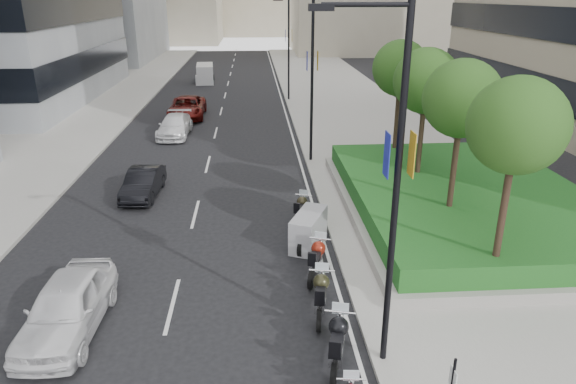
{
  "coord_description": "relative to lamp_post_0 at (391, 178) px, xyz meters",
  "views": [
    {
      "loc": [
        1.12,
        -9.6,
        8.89
      ],
      "look_at": [
        2.34,
        8.19,
        2.0
      ],
      "focal_mm": 32.0,
      "sensor_mm": 36.0,
      "label": 1
    }
  ],
  "objects": [
    {
      "name": "lane_edge",
      "position": [
        -0.44,
        29.0,
        -5.06
      ],
      "size": [
        0.12,
        100.0,
        0.01
      ],
      "primitive_type": "cube",
      "color": "silver",
      "rests_on": "ground"
    },
    {
      "name": "car_c",
      "position": [
        -8.29,
        23.36,
        -4.38
      ],
      "size": [
        2.09,
        4.79,
        1.37
      ],
      "primitive_type": "imported",
      "rotation": [
        0.0,
        0.0,
        -0.04
      ],
      "color": "white",
      "rests_on": "ground"
    },
    {
      "name": "planter",
      "position": [
        5.86,
        9.0,
        -4.72
      ],
      "size": [
        10.0,
        14.0,
        0.4
      ],
      "primitive_type": "cube",
      "color": "#98948E",
      "rests_on": "sidewalk_right"
    },
    {
      "name": "tree_1",
      "position": [
        4.36,
        7.0,
        0.36
      ],
      "size": [
        2.8,
        2.8,
        6.3
      ],
      "color": "#332319",
      "rests_on": "planter"
    },
    {
      "name": "hedge",
      "position": [
        5.86,
        9.0,
        -4.12
      ],
      "size": [
        9.4,
        13.4,
        0.8
      ],
      "primitive_type": "cube",
      "color": "#164F1D",
      "rests_on": "planter"
    },
    {
      "name": "lamp_post_2",
      "position": [
        0.0,
        35.0,
        0.0
      ],
      "size": [
        2.34,
        0.45,
        9.0
      ],
      "color": "black",
      "rests_on": "ground"
    },
    {
      "name": "lamp_post_1",
      "position": [
        0.0,
        17.0,
        0.0
      ],
      "size": [
        2.34,
        0.45,
        9.0
      ],
      "color": "black",
      "rests_on": "ground"
    },
    {
      "name": "motorcycle_6",
      "position": [
        -1.16,
        8.85,
        -4.5
      ],
      "size": [
        0.9,
        2.04,
        1.05
      ],
      "rotation": [
        0.0,
        0.0,
        1.25
      ],
      "color": "black",
      "rests_on": "ground"
    },
    {
      "name": "car_b",
      "position": [
        -8.25,
        12.33,
        -4.42
      ],
      "size": [
        1.56,
        3.97,
        1.29
      ],
      "primitive_type": "imported",
      "rotation": [
        0.0,
        0.0,
        -0.05
      ],
      "color": "black",
      "rests_on": "ground"
    },
    {
      "name": "motorcycle_4",
      "position": [
        -1.02,
        4.52,
        -4.46
      ],
      "size": [
        0.97,
        2.2,
        1.13
      ],
      "rotation": [
        0.0,
        0.0,
        1.24
      ],
      "color": "black",
      "rests_on": "ground"
    },
    {
      "name": "car_d",
      "position": [
        -8.09,
        28.89,
        -4.28
      ],
      "size": [
        2.66,
        5.67,
        1.57
      ],
      "primitive_type": "imported",
      "rotation": [
        0.0,
        0.0,
        0.01
      ],
      "color": "#5A0E0A",
      "rests_on": "ground"
    },
    {
      "name": "motorcycle_3",
      "position": [
        -1.17,
        2.31,
        -4.45
      ],
      "size": [
        0.77,
        2.31,
        1.15
      ],
      "rotation": [
        0.0,
        0.0,
        1.4
      ],
      "color": "black",
      "rests_on": "ground"
    },
    {
      "name": "tree_0",
      "position": [
        4.36,
        3.0,
        0.36
      ],
      "size": [
        2.8,
        2.8,
        6.3
      ],
      "color": "#332319",
      "rests_on": "planter"
    },
    {
      "name": "tree_3",
      "position": [
        4.36,
        15.0,
        0.36
      ],
      "size": [
        2.8,
        2.8,
        6.3
      ],
      "color": "#332319",
      "rests_on": "planter"
    },
    {
      "name": "sidewalk_right",
      "position": [
        4.86,
        29.0,
        -4.99
      ],
      "size": [
        10.0,
        100.0,
        0.15
      ],
      "primitive_type": "cube",
      "color": "#9E9B93",
      "rests_on": "ground"
    },
    {
      "name": "motorcycle_2",
      "position": [
        -1.04,
        0.03,
        -4.42
      ],
      "size": [
        0.91,
        2.39,
        1.21
      ],
      "rotation": [
        0.0,
        0.0,
        1.32
      ],
      "color": "black",
      "rests_on": "ground"
    },
    {
      "name": "car_a",
      "position": [
        -8.33,
        1.94,
        -4.29
      ],
      "size": [
        1.98,
        4.62,
        1.55
      ],
      "primitive_type": "imported",
      "rotation": [
        0.0,
        0.0,
        -0.03
      ],
      "color": "white",
      "rests_on": "ground"
    },
    {
      "name": "tree_2",
      "position": [
        4.36,
        11.0,
        0.36
      ],
      "size": [
        2.8,
        2.8,
        6.3
      ],
      "color": "#332319",
      "rests_on": "planter"
    },
    {
      "name": "lamp_post_0",
      "position": [
        0.0,
        0.0,
        0.0
      ],
      "size": [
        2.34,
        0.45,
        9.0
      ],
      "color": "black",
      "rests_on": "ground"
    },
    {
      "name": "motorcycle_5",
      "position": [
        -1.07,
        6.68,
        -4.41
      ],
      "size": [
        1.66,
        2.34,
        1.32
      ],
      "rotation": [
        0.0,
        0.0,
        1.17
      ],
      "color": "black",
      "rests_on": "ground"
    },
    {
      "name": "delivery_van",
      "position": [
        -8.1,
        45.68,
        -4.18
      ],
      "size": [
        2.04,
        4.62,
        1.89
      ],
      "rotation": [
        0.0,
        0.0,
        0.08
      ],
      "color": "silver",
      "rests_on": "ground"
    },
    {
      "name": "lane_centre",
      "position": [
        -5.64,
        29.0,
        -5.06
      ],
      "size": [
        0.12,
        100.0,
        0.01
      ],
      "primitive_type": "cube",
      "color": "silver",
      "rests_on": "ground"
    },
    {
      "name": "sidewalk_left",
      "position": [
        -16.14,
        29.0,
        -4.99
      ],
      "size": [
        8.0,
        100.0,
        0.15
      ],
      "primitive_type": "cube",
      "color": "#9E9B93",
      "rests_on": "ground"
    }
  ]
}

